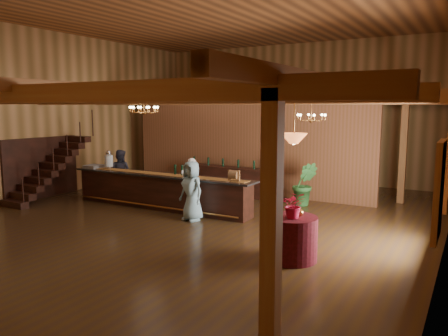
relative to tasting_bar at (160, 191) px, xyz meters
The scene contains 27 objects.
floor 1.68m from the tasting_bar, ahead, with size 14.00×14.00×0.00m, color #3E2811.
ceiling 5.23m from the tasting_bar, ahead, with size 14.00×14.00×0.00m, color #AB6532.
wall_back 7.39m from the tasting_bar, 76.96° to the left, with size 12.00×0.10×5.50m, color #AE7945.
wall_left 4.94m from the tasting_bar, behind, with size 0.10×14.00×5.50m, color #AE7945.
beam_grid 3.17m from the tasting_bar, 13.14° to the left, with size 11.90×13.90×0.39m.
support_posts 2.02m from the tasting_bar, 21.80° to the right, with size 9.20×10.20×3.20m.
partition_wall 3.68m from the tasting_bar, 72.04° to the left, with size 9.00×0.18×3.10m, color brown.
window_right_front 7.81m from the tasting_bar, 12.96° to the right, with size 0.12×1.05×1.75m, color white.
staircase 3.99m from the tasting_bar, 167.21° to the right, with size 1.00×2.80×2.00m.
backroom_boxes 5.52m from the tasting_bar, 76.41° to the left, with size 4.10×0.60×1.10m.
tasting_bar is the anchor object (origin of this frame).
beverage_dispenser 2.22m from the tasting_bar, behind, with size 0.26×0.26×0.60m.
glass_rack_tray 2.71m from the tasting_bar, behind, with size 0.50×0.50×0.10m, color gray.
raffle_drum 2.61m from the tasting_bar, ahead, with size 0.34×0.24×0.30m.
bar_bottle_0 0.82m from the tasting_bar, 14.53° to the left, with size 0.07×0.07×0.30m, color black.
bar_bottle_1 0.98m from the tasting_bar, ahead, with size 0.07×0.07×0.30m, color black.
backbar_shelf 2.94m from the tasting_bar, 74.06° to the left, with size 3.39×0.53×0.95m, color #3A1710.
round_table 5.49m from the tasting_bar, 23.84° to the right, with size 1.01×1.01×0.87m, color #5A0D1B.
chandelier_left 2.45m from the tasting_bar, 110.67° to the right, with size 0.80×0.80×0.43m.
chandelier_right 4.87m from the tasting_bar, 18.72° to the left, with size 0.80×0.80×0.63m.
pendant_lamp 5.81m from the tasting_bar, 23.84° to the right, with size 0.52×0.52×0.90m.
bartender 1.00m from the tasting_bar, 44.78° to the left, with size 0.54×0.35×1.48m, color white.
staff_second 2.33m from the tasting_bar, 163.06° to the left, with size 0.77×0.60×1.58m, color #2F2F3E.
guest 1.78m from the tasting_bar, 23.45° to the right, with size 0.78×0.51×1.59m, color #8BB7C5.
floor_plant 4.37m from the tasting_bar, 34.51° to the left, with size 0.74×0.60×1.34m, color #2E6A2B.
table_flowers 5.63m from the tasting_bar, 24.50° to the right, with size 0.47×0.41×0.52m, color #B01031.
table_vase 5.55m from the tasting_bar, 22.22° to the right, with size 0.15×0.15×0.31m, color #D18A42.
Camera 1 is at (6.45, -9.92, 3.00)m, focal length 35.00 mm.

